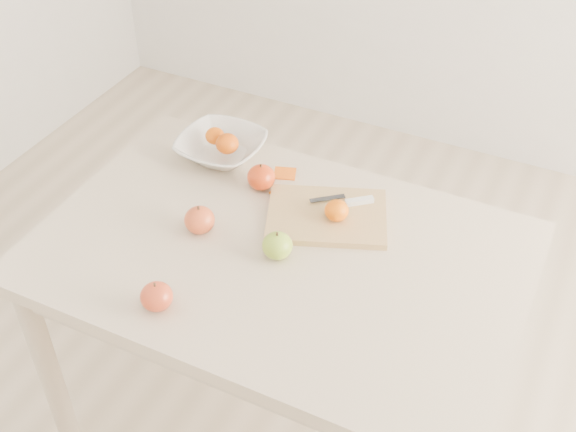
% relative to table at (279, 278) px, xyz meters
% --- Properties ---
extents(ground, '(3.50, 3.50, 0.00)m').
position_rel_table_xyz_m(ground, '(0.00, 0.00, -0.65)').
color(ground, '#C6B293').
rests_on(ground, ground).
extents(table, '(1.20, 0.80, 0.75)m').
position_rel_table_xyz_m(table, '(0.00, 0.00, 0.00)').
color(table, beige).
rests_on(table, ground).
extents(cutting_board, '(0.37, 0.32, 0.02)m').
position_rel_table_xyz_m(cutting_board, '(0.06, 0.16, 0.11)').
color(cutting_board, tan).
rests_on(cutting_board, table).
extents(board_tangerine, '(0.06, 0.06, 0.05)m').
position_rel_table_xyz_m(board_tangerine, '(0.09, 0.15, 0.14)').
color(board_tangerine, '#E26108').
rests_on(board_tangerine, cutting_board).
extents(fruit_bowl, '(0.24, 0.24, 0.06)m').
position_rel_table_xyz_m(fruit_bowl, '(-0.33, 0.29, 0.13)').
color(fruit_bowl, silver).
rests_on(fruit_bowl, table).
extents(bowl_tangerine_near, '(0.06, 0.06, 0.05)m').
position_rel_table_xyz_m(bowl_tangerine_near, '(-0.35, 0.30, 0.15)').
color(bowl_tangerine_near, '#D54F07').
rests_on(bowl_tangerine_near, fruit_bowl).
extents(bowl_tangerine_far, '(0.07, 0.07, 0.06)m').
position_rel_table_xyz_m(bowl_tangerine_far, '(-0.30, 0.27, 0.16)').
color(bowl_tangerine_far, '#C75107').
rests_on(bowl_tangerine_far, fruit_bowl).
extents(orange_peel_a, '(0.07, 0.06, 0.01)m').
position_rel_table_xyz_m(orange_peel_a, '(-0.12, 0.28, 0.10)').
color(orange_peel_a, '#DF5C0F').
rests_on(orange_peel_a, table).
extents(orange_peel_b, '(0.05, 0.04, 0.01)m').
position_rel_table_xyz_m(orange_peel_b, '(-0.10, 0.20, 0.10)').
color(orange_peel_b, orange).
rests_on(orange_peel_b, table).
extents(paring_knife, '(0.16, 0.09, 0.01)m').
position_rel_table_xyz_m(paring_knife, '(0.11, 0.23, 0.12)').
color(paring_knife, white).
rests_on(paring_knife, cutting_board).
extents(apple_green, '(0.08, 0.08, 0.07)m').
position_rel_table_xyz_m(apple_green, '(0.01, -0.02, 0.13)').
color(apple_green, '#5A881B').
rests_on(apple_green, table).
extents(apple_red_b, '(0.08, 0.08, 0.07)m').
position_rel_table_xyz_m(apple_red_b, '(-0.21, -0.02, 0.13)').
color(apple_red_b, '#A3231D').
rests_on(apple_red_b, table).
extents(apple_red_a, '(0.08, 0.08, 0.07)m').
position_rel_table_xyz_m(apple_red_a, '(-0.16, 0.20, 0.13)').
color(apple_red_a, '#9B1707').
rests_on(apple_red_a, table).
extents(apple_red_c, '(0.07, 0.07, 0.07)m').
position_rel_table_xyz_m(apple_red_c, '(-0.16, -0.29, 0.13)').
color(apple_red_c, '#A4121A').
rests_on(apple_red_c, table).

